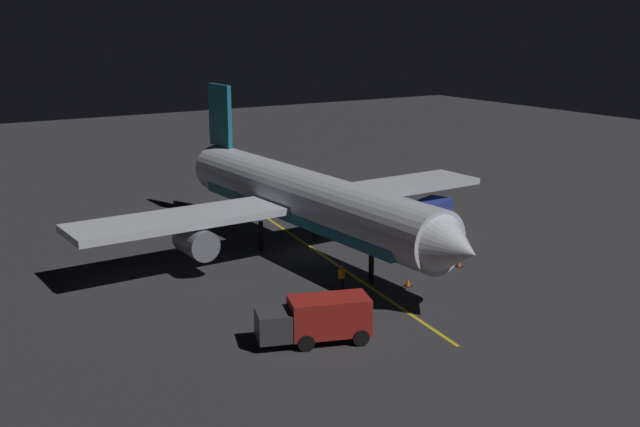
# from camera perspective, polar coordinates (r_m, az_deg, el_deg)

# --- Properties ---
(ground_plane) EXTENTS (180.00, 180.00, 0.20)m
(ground_plane) POSITION_cam_1_polar(r_m,az_deg,el_deg) (57.19, -1.06, -3.08)
(ground_plane) COLOR #2F2F32
(apron_guide_stripe) EXTENTS (4.49, 29.42, 0.01)m
(apron_guide_stripe) POSITION_cam_1_polar(r_m,az_deg,el_deg) (54.14, 1.48, -3.98)
(apron_guide_stripe) COLOR gold
(apron_guide_stripe) RESTS_ON ground_plane
(airliner) EXTENTS (34.09, 35.94, 11.58)m
(airliner) POSITION_cam_1_polar(r_m,az_deg,el_deg) (56.57, -1.41, 1.12)
(airliner) COLOR silver
(airliner) RESTS_ON ground_plane
(baggage_truck) EXTENTS (6.40, 3.92, 2.47)m
(baggage_truck) POSITION_cam_1_polar(r_m,az_deg,el_deg) (41.50, -0.13, -7.91)
(baggage_truck) COLOR maroon
(baggage_truck) RESTS_ON ground_plane
(catering_truck) EXTENTS (6.53, 4.31, 2.54)m
(catering_truck) POSITION_cam_1_polar(r_m,az_deg,el_deg) (62.92, 7.90, -0.28)
(catering_truck) COLOR navy
(catering_truck) RESTS_ON ground_plane
(ground_crew_worker) EXTENTS (0.40, 0.40, 1.74)m
(ground_crew_worker) POSITION_cam_1_polar(r_m,az_deg,el_deg) (49.20, 1.62, -4.78)
(ground_crew_worker) COLOR black
(ground_crew_worker) RESTS_ON ground_plane
(traffic_cone_near_left) EXTENTS (0.50, 0.50, 0.55)m
(traffic_cone_near_left) POSITION_cam_1_polar(r_m,az_deg,el_deg) (50.54, 6.56, -5.12)
(traffic_cone_near_left) COLOR #EA590F
(traffic_cone_near_left) RESTS_ON ground_plane
(traffic_cone_near_right) EXTENTS (0.50, 0.50, 0.55)m
(traffic_cone_near_right) POSITION_cam_1_polar(r_m,az_deg,el_deg) (54.98, 10.30, -3.65)
(traffic_cone_near_right) COLOR #EA590F
(traffic_cone_near_right) RESTS_ON ground_plane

